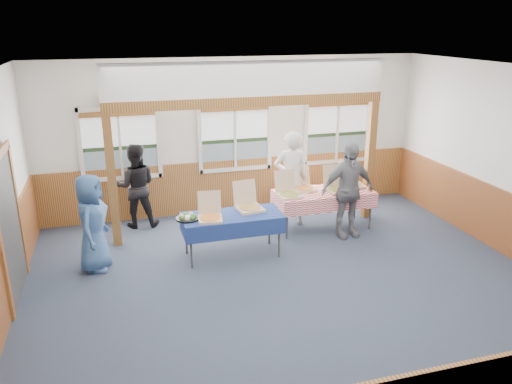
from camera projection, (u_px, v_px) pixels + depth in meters
floor at (290, 286)px, 7.66m from camera, size 8.00×8.00×0.00m
ceiling at (295, 73)px, 6.63m from camera, size 8.00×8.00×0.00m
wall_back at (234, 136)px, 10.33m from camera, size 8.00×0.00×8.00m
wall_front at (443, 319)px, 3.96m from camera, size 8.00×0.00×8.00m
wainscot_back at (235, 185)px, 10.64m from camera, size 7.98×0.05×1.10m
wainscot_left at (1, 290)px, 6.44m from camera, size 0.05×6.98×1.10m
wainscot_right at (509, 225)px, 8.52m from camera, size 0.05×6.98×1.10m
cased_opening at (8, 228)px, 7.11m from camera, size 0.06×1.30×2.10m
window_left at (120, 140)px, 9.66m from camera, size 1.56×0.10×1.46m
window_mid at (235, 133)px, 10.26m from camera, size 1.56×0.10×1.46m
window_right at (337, 127)px, 10.87m from camera, size 1.56×0.10×1.46m
post_left at (112, 181)px, 8.71m from camera, size 0.15×0.15×2.40m
post_right at (370, 161)px, 10.02m from camera, size 0.15×0.15×2.40m
cross_beam at (250, 101)px, 8.95m from camera, size 5.15×0.18×0.18m
table_left at (232, 218)px, 8.44m from camera, size 1.81×1.12×0.76m
table_right at (324, 194)px, 9.62m from camera, size 2.02×1.24×0.76m
pizza_box_a at (210, 216)px, 8.20m from camera, size 0.45×0.52×0.42m
pizza_box_b at (249, 206)px, 8.63m from camera, size 0.48×0.56×0.46m
pizza_box_c at (289, 193)px, 9.29m from camera, size 0.43×0.52×0.45m
pizza_box_d at (303, 186)px, 9.66m from camera, size 0.41×0.50×0.44m
pizza_box_e at (338, 188)px, 9.57m from camera, size 0.43×0.53×0.47m
pizza_box_f at (352, 183)px, 9.88m from camera, size 0.47×0.55×0.46m
veggie_tray at (188, 217)px, 8.21m from camera, size 0.39×0.39×0.09m
drink_glass at (370, 187)px, 9.57m from camera, size 0.07×0.07×0.15m
woman_white at (291, 179)px, 9.73m from camera, size 0.77×0.58×1.89m
woman_black at (136, 186)px, 9.67m from camera, size 0.87×0.71×1.66m
man_blue at (92, 223)px, 7.94m from camera, size 0.70×0.89×1.61m
person_grey at (348, 190)px, 9.20m from camera, size 1.08×0.51×1.80m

